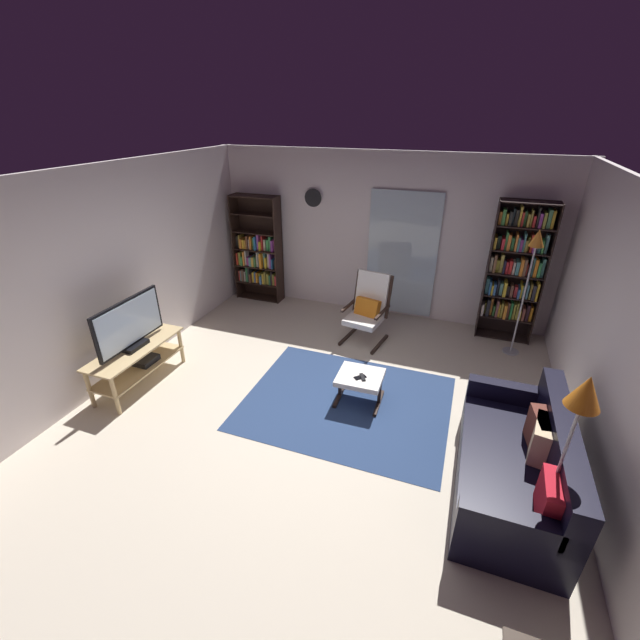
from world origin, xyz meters
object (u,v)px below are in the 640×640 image
object	(u,v)px
tv_stand	(138,359)
tv_remote	(363,377)
bookshelf_near_tv	(258,254)
floor_lamp_by_shelf	(533,258)
cell_phone	(360,377)
bookshelf_near_sofa	(516,269)
lounge_armchair	(368,306)
floor_lamp_by_sofa	(580,409)
ottoman	(360,380)
leather_sofa	(518,465)
wall_clock	(313,198)
television	(130,325)

from	to	relation	value
tv_stand	tv_remote	world-z (taller)	tv_stand
bookshelf_near_tv	floor_lamp_by_shelf	xyz separation A→B (m)	(4.29, -0.51, 0.59)
tv_stand	cell_phone	bearing A→B (deg)	11.05
bookshelf_near_sofa	lounge_armchair	xyz separation A→B (m)	(-1.94, -0.80, -0.55)
floor_lamp_by_sofa	ottoman	bearing A→B (deg)	145.89
leather_sofa	wall_clock	distance (m)	4.84
bookshelf_near_tv	wall_clock	world-z (taller)	wall_clock
ottoman	floor_lamp_by_sofa	world-z (taller)	floor_lamp_by_sofa
lounge_armchair	cell_phone	bearing A→B (deg)	-78.70
bookshelf_near_sofa	floor_lamp_by_shelf	xyz separation A→B (m)	(0.12, -0.47, 0.34)
cell_phone	floor_lamp_by_shelf	world-z (taller)	floor_lamp_by_shelf
cell_phone	floor_lamp_by_sofa	bearing A→B (deg)	11.66
television	floor_lamp_by_shelf	distance (m)	5.12
tv_stand	wall_clock	bearing A→B (deg)	69.09
bookshelf_near_sofa	floor_lamp_by_sofa	distance (m)	3.56
cell_phone	floor_lamp_by_shelf	size ratio (longest dim) A/B	0.08
tv_remote	floor_lamp_by_shelf	distance (m)	2.76
floor_lamp_by_sofa	floor_lamp_by_shelf	distance (m)	3.08
bookshelf_near_tv	leather_sofa	world-z (taller)	bookshelf_near_tv
bookshelf_near_tv	wall_clock	xyz separation A→B (m)	(1.00, 0.14, 1.02)
television	ottoman	xyz separation A→B (m)	(2.70, 0.59, -0.53)
bookshelf_near_tv	leather_sofa	bearing A→B (deg)	-36.85
bookshelf_near_tv	leather_sofa	distance (m)	5.28
leather_sofa	ottoman	distance (m)	1.85
ottoman	floor_lamp_by_sofa	xyz separation A→B (m)	(1.83, -1.24, 1.02)
bookshelf_near_tv	wall_clock	size ratio (longest dim) A/B	6.39
bookshelf_near_sofa	ottoman	bearing A→B (deg)	-125.29
floor_lamp_by_sofa	bookshelf_near_tv	bearing A→B (deg)	140.51
bookshelf_near_tv	cell_phone	bearing A→B (deg)	-43.38
leather_sofa	floor_lamp_by_sofa	size ratio (longest dim) A/B	1.13
ottoman	wall_clock	distance (m)	3.31
tv_stand	floor_lamp_by_shelf	xyz separation A→B (m)	(4.46, 2.42, 1.07)
bookshelf_near_sofa	lounge_armchair	size ratio (longest dim) A/B	2.00
ottoman	leather_sofa	bearing A→B (deg)	-25.44
ottoman	tv_remote	bearing A→B (deg)	-48.30
cell_phone	wall_clock	world-z (taller)	wall_clock
floor_lamp_by_sofa	floor_lamp_by_shelf	xyz separation A→B (m)	(-0.07, 3.08, 0.10)
leather_sofa	cell_phone	size ratio (longest dim) A/B	12.82
cell_phone	floor_lamp_by_shelf	bearing A→B (deg)	92.17
tv_stand	ottoman	world-z (taller)	tv_stand
television	bookshelf_near_sofa	size ratio (longest dim) A/B	0.50
lounge_armchair	bookshelf_near_tv	bearing A→B (deg)	159.39
bookshelf_near_tv	wall_clock	distance (m)	1.44
bookshelf_near_tv	floor_lamp_by_sofa	xyz separation A→B (m)	(4.36, -3.60, 0.50)
ottoman	bookshelf_near_sofa	bearing A→B (deg)	54.71
lounge_armchair	floor_lamp_by_sofa	distance (m)	3.57
cell_phone	leather_sofa	bearing A→B (deg)	20.68
bookshelf_near_tv	leather_sofa	xyz separation A→B (m)	(4.20, -3.15, -0.52)
bookshelf_near_tv	tv_remote	world-z (taller)	bookshelf_near_tv
bookshelf_near_sofa	wall_clock	bearing A→B (deg)	176.75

